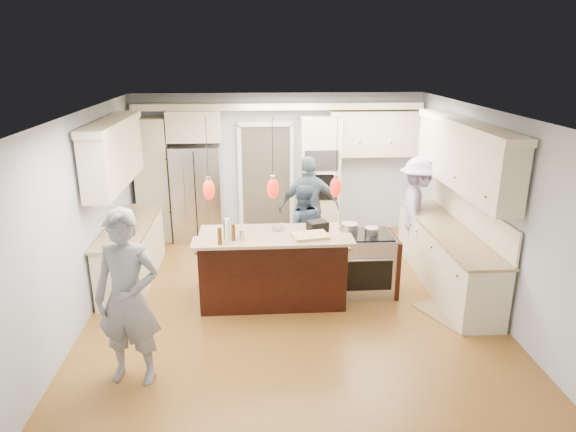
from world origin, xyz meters
name	(u,v)px	position (x,y,z in m)	size (l,w,h in m)	color
ground_plane	(290,298)	(0.00, 0.00, 0.00)	(6.00, 6.00, 0.00)	#956228
room_shell	(290,177)	(0.00, 0.00, 1.82)	(5.54, 6.04, 2.72)	#B2BCC6
refrigerator	(198,193)	(-1.55, 2.64, 0.90)	(0.90, 0.70, 1.80)	#B7B7BC
oven_column	(319,177)	(0.75, 2.67, 1.15)	(0.72, 0.69, 2.30)	beige
back_upper_cabinets	(239,151)	(-0.75, 2.76, 1.67)	(5.30, 0.61, 2.54)	beige
right_counter_run	(452,220)	(2.44, 0.30, 1.06)	(0.64, 3.10, 2.51)	beige
left_cabinets	(126,216)	(-2.44, 0.80, 1.06)	(0.64, 2.30, 2.51)	beige
kitchen_island	(272,266)	(-0.25, 0.07, 0.48)	(2.10, 1.46, 1.12)	black
island_range	(367,263)	(1.16, 0.15, 0.46)	(0.82, 0.71, 0.92)	#B7B7BC
pendant_lights	(273,188)	(-0.25, -0.51, 1.80)	(1.75, 0.15, 1.03)	black
person_bar_end	(128,299)	(-1.83, -1.80, 0.98)	(0.71, 0.47, 1.95)	slate
person_far_left	(302,229)	(0.27, 0.96, 0.73)	(0.71, 0.55, 1.46)	#2F445C
person_far_right	(309,207)	(0.45, 1.60, 0.89)	(1.04, 0.43, 1.78)	#495D67
person_range_side	(418,210)	(2.25, 1.30, 0.90)	(1.16, 0.67, 1.80)	#9F8EBF
floor_rug	(455,314)	(2.23, -0.66, 0.01)	(0.67, 0.98, 0.01)	#9A8054
water_bottle	(228,229)	(-0.84, -0.50, 1.26)	(0.07, 0.07, 0.29)	silver
beer_bottle_a	(233,232)	(-0.76, -0.53, 1.23)	(0.06, 0.06, 0.22)	#4A2C0D
beer_bottle_b	(220,236)	(-0.93, -0.66, 1.23)	(0.06, 0.06, 0.22)	#4A2C0D
beer_bottle_c	(226,229)	(-0.86, -0.46, 1.26)	(0.07, 0.07, 0.28)	#4A2C0D
drink_can	(242,235)	(-0.65, -0.50, 1.19)	(0.07, 0.07, 0.13)	#B7B7BC
cutting_board	(310,236)	(0.24, -0.47, 1.14)	(0.45, 0.32, 0.04)	tan
pot_large	(350,228)	(0.89, 0.22, 0.99)	(0.24, 0.24, 0.14)	#B7B7BC
pot_small	(371,231)	(1.20, 0.13, 0.97)	(0.20, 0.20, 0.10)	#B7B7BC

